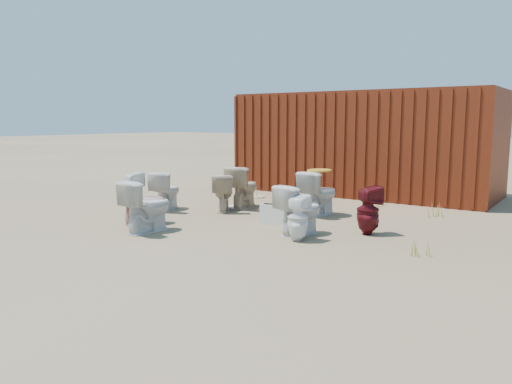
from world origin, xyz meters
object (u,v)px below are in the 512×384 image
Objects in this scene: toilet_back_a at (133,192)px; toilet_back_yellowlid at (319,193)px; toilet_back_e at (298,218)px; loose_tank at (276,215)px; shipping_container at (365,143)px; toilet_back_beige_right at (243,187)px; toilet_front_maroon at (368,210)px; toilet_front_e at (299,210)px; toilet_front_c at (147,206)px; toilet_back_beige_left at (223,192)px; toilet_front_pink at (143,202)px; toilet_front_a at (166,191)px.

toilet_back_a is 0.94× the size of toilet_back_yellowlid.
toilet_back_e is 1.19m from loose_tank.
shipping_container is 3.69m from toilet_back_beige_right.
toilet_front_e is at bearing 70.46° from toilet_front_maroon.
toilet_back_yellowlid is at bearing -57.26° from toilet_front_e.
toilet_front_c is 3.44m from toilet_front_maroon.
toilet_front_e is at bearing 134.18° from toilet_back_beige_right.
toilet_back_e reaches higher than loose_tank.
toilet_back_yellowlid is at bearing -136.64° from toilet_back_a.
toilet_front_c is at bearing 70.66° from toilet_back_yellowlid.
toilet_front_maroon is at bearing -155.84° from toilet_back_a.
toilet_back_a is (-4.49, -0.72, 0.01)m from toilet_front_maroon.
shipping_container is at bearing -102.77° from toilet_back_a.
toilet_back_beige_left is at bearing -29.22° from toilet_back_e.
toilet_back_a reaches higher than toilet_back_beige_left.
toilet_front_c is 1.92m from toilet_back_a.
toilet_front_e is 0.86m from loose_tank.
toilet_front_pink is at bearing -105.13° from shipping_container.
toilet_back_beige_right is at bearing -39.13° from toilet_back_e.
loose_tank is at bearing -125.32° from toilet_front_pink.
toilet_back_beige_left is 0.88× the size of toilet_back_yellowlid.
shipping_container is 8.78× the size of toilet_back_e.
shipping_container is at bearing -63.30° from toilet_front_e.
shipping_container is 5.98m from toilet_front_pink.
toilet_front_a reaches higher than loose_tank.
toilet_back_yellowlid is (1.56, 2.79, -0.00)m from toilet_front_c.
shipping_container is 7.86× the size of toilet_front_pink.
toilet_back_beige_left is (0.31, 1.77, -0.02)m from toilet_front_pink.
toilet_front_e is 0.95× the size of toilet_back_yellowlid.
toilet_front_a is 0.63m from toilet_back_a.
toilet_front_c reaches higher than toilet_front_maroon.
toilet_front_pink is 0.61m from toilet_front_c.
toilet_back_a is (-1.57, 1.11, -0.03)m from toilet_front_c.
toilet_front_c is 1.21× the size of toilet_back_e.
toilet_back_e is (-0.67, -0.98, -0.04)m from toilet_front_maroon.
toilet_back_beige_left is at bearing 30.55° from toilet_back_yellowlid.
shipping_container reaches higher than toilet_back_yellowlid.
toilet_back_e is at bearing -149.63° from toilet_front_pink.
toilet_back_e is (0.69, -1.95, -0.07)m from toilet_back_yellowlid.
toilet_front_e is 3.64m from toilet_back_a.
toilet_front_pink is at bearing 160.85° from toilet_back_a.
toilet_front_e is at bearing 154.75° from toilet_front_a.
toilet_front_e is 1.01× the size of toilet_back_a.
toilet_front_e reaches higher than toilet_front_pink.
toilet_front_e is 1.14× the size of toilet_back_e.
toilet_front_c reaches higher than toilet_front_pink.
toilet_back_beige_right reaches higher than toilet_front_a.
toilet_back_yellowlid is (3.13, 1.68, 0.03)m from toilet_back_a.
toilet_front_a is 1.36m from toilet_front_pink.
toilet_front_e is 1.68m from toilet_back_yellowlid.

